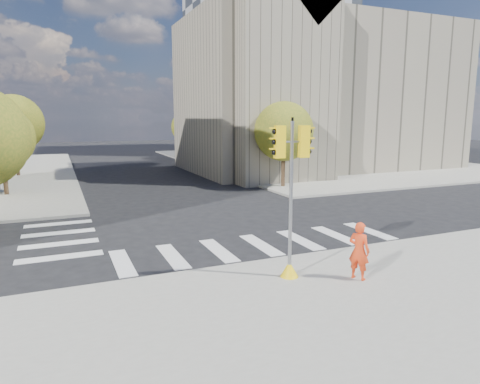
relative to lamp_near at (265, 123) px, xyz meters
name	(u,v)px	position (x,y,z in m)	size (l,w,h in m)	color
ground	(243,233)	(-8.00, -14.00, -4.58)	(160.00, 160.00, 0.00)	black
sidewalk_near	(453,357)	(-8.00, -25.00, -4.50)	(30.00, 14.00, 0.15)	gray
sidewalk_far_right	(310,160)	(12.00, 12.00, -4.50)	(28.00, 40.00, 0.15)	gray
civic_building	(312,94)	(7.59, 5.12, 2.68)	(26.00, 16.00, 19.39)	gray
office_tower	(266,49)	(14.00, 28.00, 10.42)	(20.00, 18.00, 30.00)	#9EA0A3
tree_lw_mid	(1,138)	(-18.50, 0.00, -0.82)	(4.00, 4.00, 5.77)	#382616
tree_lw_far	(14,123)	(-18.50, 10.00, -0.04)	(4.80, 4.80, 6.95)	#382616
tree_re_near	(284,131)	(-0.50, -4.00, -0.53)	(4.20, 4.20, 6.16)	#382616
tree_re_mid	(223,125)	(-0.50, 8.00, -0.23)	(4.60, 4.60, 6.66)	#382616
tree_re_far	(188,127)	(-0.50, 20.00, -0.71)	(4.00, 4.00, 5.88)	#382616
lamp_near	(265,123)	(0.00, 0.00, 0.00)	(0.35, 0.18, 8.11)	black
lamp_far	(208,122)	(0.00, 14.00, 0.00)	(0.35, 0.18, 8.11)	black
traffic_signal	(291,211)	(-8.96, -19.79, -2.35)	(1.08, 0.56, 4.88)	yellow
photographer	(359,251)	(-7.12, -20.77, -3.53)	(0.65, 0.43, 1.79)	#EE3D16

